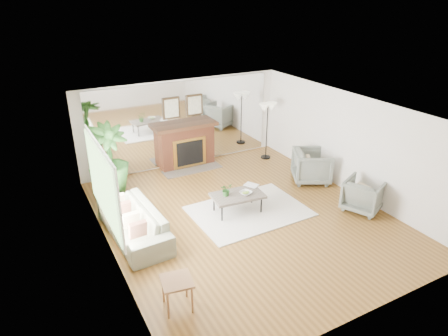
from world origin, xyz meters
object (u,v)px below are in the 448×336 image
coffee_table (238,196)px  potted_ficus (109,162)px  armchair_front (363,195)px  fireplace (187,145)px  sofa (133,222)px  armchair_back (312,166)px  floor_lamp (268,112)px  side_table (177,285)px

coffee_table → potted_ficus: 3.12m
coffee_table → armchair_front: bearing=-25.4°
fireplace → sofa: size_ratio=0.90×
coffee_table → potted_ficus: (-2.42, 1.87, 0.62)m
armchair_back → floor_lamp: 2.20m
potted_ficus → floor_lamp: potted_ficus is taller
armchair_front → potted_ficus: bearing=33.8°
coffee_table → potted_ficus: bearing=142.3°
armchair_back → sofa: bearing=122.2°
armchair_front → potted_ficus: (-5.07, 3.13, 0.67)m
armchair_back → potted_ficus: (-5.01, 1.35, 0.62)m
fireplace → floor_lamp: fireplace is taller
armchair_front → side_table: size_ratio=1.50×
coffee_table → armchair_front: 2.94m
sofa → armchair_front: (5.05, -1.43, 0.05)m
fireplace → potted_ficus: (-2.47, -1.16, 0.39)m
armchair_front → potted_ficus: size_ratio=0.42×
sofa → side_table: bearing=-2.6°
armchair_back → potted_ficus: 5.23m
armchair_front → floor_lamp: floor_lamp is taller
potted_ficus → sofa: bearing=-89.3°
fireplace → armchair_back: size_ratio=2.13×
coffee_table → floor_lamp: (2.42, 2.46, 1.04)m
side_table → potted_ficus: potted_ficus is taller
armchair_back → potted_ficus: potted_ficus is taller
sofa → potted_ficus: 1.84m
side_table → floor_lamp: bearing=44.1°
sofa → floor_lamp: bearing=112.1°
armchair_front → fireplace: bearing=6.7°
sofa → side_table: (0.03, -2.35, 0.13)m
fireplace → armchair_front: (2.60, -4.29, -0.28)m
armchair_front → floor_lamp: size_ratio=0.48×
side_table → armchair_back: bearing=28.6°
potted_ficus → floor_lamp: bearing=6.9°
side_table → sofa: bearing=90.6°
armchair_back → armchair_front: bearing=-150.0°
side_table → armchair_front: bearing=10.4°
coffee_table → side_table: bearing=-137.4°
fireplace → side_table: fireplace is taller
fireplace → coffee_table: 3.03m
armchair_back → armchair_front: size_ratio=1.15×
fireplace → floor_lamp: (2.37, -0.57, 0.81)m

